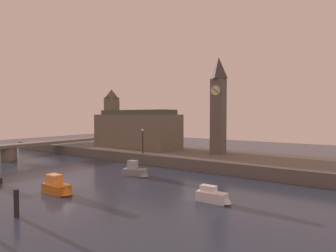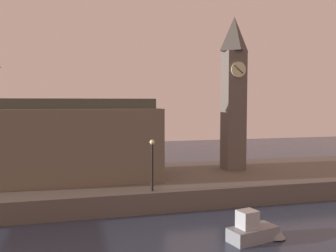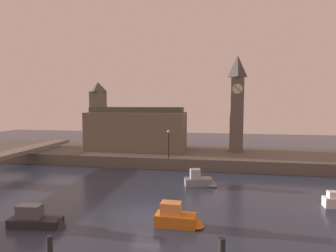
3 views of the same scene
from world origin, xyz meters
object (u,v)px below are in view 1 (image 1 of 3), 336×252
object	(u,v)px
clock_tower	(218,104)
boat_patrol_orange	(58,187)
boat_ferry_white	(213,196)
boat_cruiser_grey	(136,171)
mooring_post_right	(16,203)
parliament_hall	(136,129)
streetlamp	(143,138)

from	to	relation	value
clock_tower	boat_patrol_orange	world-z (taller)	clock_tower
boat_ferry_white	boat_cruiser_grey	world-z (taller)	boat_cruiser_grey
clock_tower	mooring_post_right	distance (m)	29.49
boat_cruiser_grey	clock_tower	bearing A→B (deg)	70.79
clock_tower	boat_cruiser_grey	distance (m)	16.29
boat_patrol_orange	parliament_hall	bearing A→B (deg)	113.88
mooring_post_right	boat_cruiser_grey	bearing A→B (deg)	96.94
parliament_hall	boat_patrol_orange	size ratio (longest dim) A/B	4.29
mooring_post_right	parliament_hall	bearing A→B (deg)	114.86
streetlamp	boat_cruiser_grey	bearing A→B (deg)	-55.93
parliament_hall	mooring_post_right	xyz separation A→B (m)	(12.81, -27.64, -3.82)
clock_tower	boat_patrol_orange	distance (m)	25.14
parliament_hall	boat_patrol_orange	xyz separation A→B (m)	(9.93, -22.42, -4.20)
streetlamp	boat_patrol_orange	size ratio (longest dim) A/B	1.05
mooring_post_right	boat_cruiser_grey	distance (m)	15.18
clock_tower	parliament_hall	xyz separation A→B (m)	(-15.58, -0.64, -4.08)
parliament_hall	streetlamp	world-z (taller)	parliament_hall
clock_tower	streetlamp	size ratio (longest dim) A/B	3.86
mooring_post_right	boat_ferry_white	distance (m)	14.91
boat_patrol_orange	boat_ferry_white	world-z (taller)	boat_patrol_orange
boat_patrol_orange	boat_ferry_white	xyz separation A→B (m)	(13.05, 5.66, -0.08)
parliament_hall	boat_patrol_orange	world-z (taller)	parliament_hall
clock_tower	boat_cruiser_grey	xyz separation A→B (m)	(-4.61, -13.22, -8.32)
boat_patrol_orange	boat_cruiser_grey	bearing A→B (deg)	83.92
streetlamp	boat_ferry_white	world-z (taller)	streetlamp
clock_tower	parliament_hall	distance (m)	16.12
clock_tower	boat_cruiser_grey	size ratio (longest dim) A/B	3.88
mooring_post_right	boat_ferry_white	xyz separation A→B (m)	(10.17, 10.88, -0.46)
mooring_post_right	boat_patrol_orange	distance (m)	5.98
parliament_hall	mooring_post_right	bearing A→B (deg)	-65.14
boat_cruiser_grey	mooring_post_right	bearing A→B (deg)	-83.06
clock_tower	boat_patrol_orange	size ratio (longest dim) A/B	4.07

